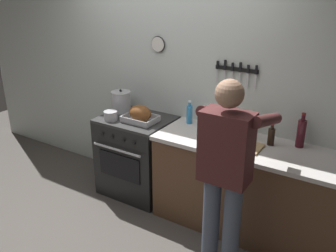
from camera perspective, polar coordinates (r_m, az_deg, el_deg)
name	(u,v)px	position (r m, az deg, el deg)	size (l,w,h in m)	color
ground_plane	(94,244)	(3.66, -11.40, -17.57)	(8.00, 8.00, 0.00)	#4C4742
wall_back	(171,78)	(4.03, 0.44, 7.51)	(6.00, 0.13, 2.60)	silver
counter_block	(259,191)	(3.59, 13.94, -9.83)	(2.03, 0.65, 0.90)	brown
stove	(137,155)	(4.17, -4.81, -4.57)	(0.76, 0.67, 0.90)	black
person_cook	(226,169)	(2.86, 8.96, -6.54)	(0.51, 0.63, 1.66)	#4C566B
roasting_pan	(140,114)	(3.85, -4.35, 1.82)	(0.35, 0.26, 0.18)	#B7B7BC
stock_pot	(121,102)	(4.18, -7.29, 3.78)	(0.22, 0.22, 0.26)	#B7B7BC
saucepan	(111,116)	(3.96, -8.89, 1.61)	(0.15, 0.15, 0.10)	#B7B7BC
cutting_board	(241,145)	(3.37, 11.33, -2.95)	(0.36, 0.24, 0.02)	tan
bottle_wine_red	(301,133)	(3.46, 19.95, -1.00)	(0.08, 0.08, 0.32)	#47141E
bottle_dish_soap	(189,114)	(3.80, 3.35, 1.86)	(0.06, 0.06, 0.24)	#338CCC
bottle_soy_sauce	(271,136)	(3.44, 15.72, -1.53)	(0.06, 0.06, 0.20)	black
bottle_vinegar	(252,128)	(3.51, 12.91, -0.31)	(0.06, 0.06, 0.26)	#997F4C
bottle_cooking_oil	(240,127)	(3.50, 11.05, -0.15)	(0.07, 0.07, 0.27)	gold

